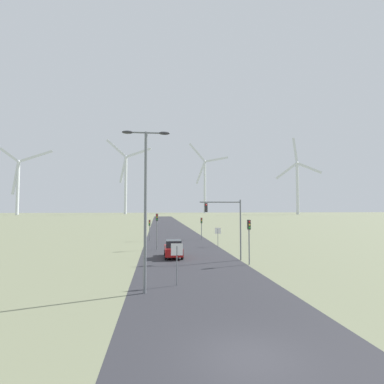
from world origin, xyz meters
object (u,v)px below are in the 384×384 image
car_approaching (173,249)px  wind_turbine_right (297,182)px  streetlamp (146,191)px  wind_turbine_left (126,178)px  traffic_light_post_near_left (157,223)px  traffic_light_post_mid_right (201,223)px  wind_turbine_center (205,181)px  stop_sign_near (177,256)px  wind_turbine_far_left (18,180)px  traffic_light_post_mid_left (150,225)px  traffic_light_post_near_right (249,232)px  traffic_light_mast_overhead (227,217)px  stop_sign_far (218,233)px

car_approaching → wind_turbine_right: wind_turbine_right is taller
streetlamp → wind_turbine_left: wind_turbine_left is taller
traffic_light_post_near_left → traffic_light_post_mid_right: (7.27, 10.91, -0.64)m
streetlamp → wind_turbine_center: (44.78, 256.67, 23.85)m
stop_sign_near → wind_turbine_far_left: size_ratio=0.05×
traffic_light_post_mid_left → wind_turbine_right: bearing=57.7°
traffic_light_post_mid_right → wind_turbine_right: wind_turbine_right is taller
car_approaching → wind_turbine_left: bearing=97.3°
traffic_light_post_mid_right → traffic_light_post_near_left: bearing=-123.7°
traffic_light_post_near_right → streetlamp: bearing=-138.2°
stop_sign_near → wind_turbine_left: bearing=96.8°
traffic_light_post_near_left → traffic_light_mast_overhead: (6.92, -8.56, 1.01)m
stop_sign_near → wind_turbine_left: size_ratio=0.05×
stop_sign_near → traffic_light_post_near_right: bearing=43.0°
traffic_light_post_mid_left → wind_turbine_left: wind_turbine_left is taller
traffic_light_post_mid_left → car_approaching: (2.90, -16.16, -1.50)m
stop_sign_far → wind_turbine_center: wind_turbine_center is taller
stop_sign_near → stop_sign_far: size_ratio=1.11×
wind_turbine_right → traffic_light_post_near_right: bearing=-117.2°
traffic_light_mast_overhead → wind_turbine_right: 217.91m
wind_turbine_right → wind_turbine_left: bearing=171.6°
wind_turbine_far_left → wind_turbine_right: (209.10, -8.72, 0.10)m
traffic_light_mast_overhead → car_approaching: traffic_light_mast_overhead is taller
traffic_light_post_mid_left → traffic_light_post_mid_right: (8.43, 0.99, 0.20)m
traffic_light_mast_overhead → traffic_light_post_near_left: bearing=128.9°
wind_turbine_left → traffic_light_post_mid_left: bearing=-83.0°
wind_turbine_left → traffic_light_post_mid_right: bearing=-80.5°
traffic_light_post_mid_right → traffic_light_mast_overhead: traffic_light_mast_overhead is taller
stop_sign_far → traffic_light_post_near_right: size_ratio=0.62×
streetlamp → stop_sign_near: streetlamp is taller
stop_sign_near → traffic_light_post_mid_left: size_ratio=0.85×
stop_sign_near → wind_turbine_right: size_ratio=0.05×
stop_sign_far → wind_turbine_right: size_ratio=0.04×
stop_sign_near → wind_turbine_right: (106.95, 200.70, 23.32)m
wind_turbine_far_left → wind_turbine_left: (75.79, 10.84, 3.18)m
traffic_light_post_near_right → wind_turbine_center: wind_turbine_center is taller
stop_sign_near → traffic_light_post_near_left: size_ratio=0.63×
traffic_light_post_mid_right → car_approaching: 18.10m
wind_turbine_left → traffic_light_mast_overhead: bearing=-81.4°
stop_sign_near → traffic_light_post_mid_right: 29.05m
streetlamp → traffic_light_post_near_right: 12.73m
streetlamp → wind_turbine_left: 224.27m
stop_sign_far → wind_turbine_left: bearing=99.4°
traffic_light_post_mid_left → wind_turbine_center: bearing=78.8°
streetlamp → car_approaching: streetlamp is taller
traffic_light_post_mid_right → wind_turbine_right: (101.05, 172.26, 22.67)m
streetlamp → stop_sign_near: (2.06, 1.58, -4.30)m
streetlamp → traffic_light_post_near_left: streetlamp is taller
traffic_light_post_mid_right → stop_sign_near: bearing=-101.7°
stop_sign_far → wind_turbine_far_left: 220.26m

